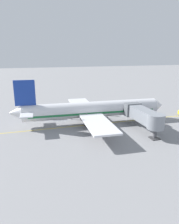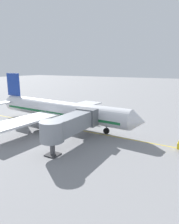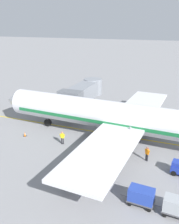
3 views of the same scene
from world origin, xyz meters
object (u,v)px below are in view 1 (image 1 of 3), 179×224
Objects in this scene: parked_airliner at (91,110)px; safety_cone_nose_left at (131,113)px; jet_bridge at (144,115)px; ground_crew_marshaller at (87,106)px; baggage_tug_lead at (82,109)px; ground_crew_wing_walker at (111,113)px; baggage_cart_second_in_train at (53,109)px; baggage_tug_trailing at (55,116)px; baggage_cart_front at (63,109)px; ground_crew_loader at (71,116)px.

parked_airliner is 13.37m from safety_cone_nose_left.
parked_airliner reaches higher than safety_cone_nose_left.
jet_bridge reaches higher than ground_crew_marshaller.
baggage_tug_lead is 8.93m from ground_crew_wing_walker.
jet_bridge is at bearing 39.65° from baggage_cart_second_in_train.
baggage_cart_second_in_train is 10.00m from ground_crew_marshaller.
safety_cone_nose_left is at bearing 163.34° from jet_bridge.
ground_crew_wing_walker is (1.69, 14.56, 0.24)m from baggage_tug_trailing.
jet_bridge is at bearing 18.02° from ground_crew_marshaller.
ground_crew_loader is at bearing 5.83° from baggage_cart_front.
jet_bridge reaches higher than baggage_cart_second_in_train.
jet_bridge is 18.03m from ground_crew_loader.
baggage_tug_trailing is 12.07m from ground_crew_marshaller.
ground_crew_loader reaches higher than safety_cone_nose_left.
ground_crew_loader is at bearing -91.09° from ground_crew_wing_walker.
baggage_tug_trailing is at bearing -58.08° from ground_crew_marshaller.
baggage_cart_front is 1.74× the size of ground_crew_marshaller.
jet_bridge is at bearing 10.54° from ground_crew_wing_walker.
parked_airliner is at bearing -11.33° from ground_crew_marshaller.
parked_airliner is 12.22m from jet_bridge.
baggage_tug_lead is 1.49× the size of ground_crew_loader.
parked_airliner is at bearing 44.83° from ground_crew_loader.
parked_airliner is 22.09× the size of ground_crew_wing_walker.
jet_bridge reaches higher than baggage_tug_lead.
parked_airliner is 22.09× the size of ground_crew_loader.
ground_crew_wing_walker reaches higher than baggage_cart_second_in_train.
parked_airliner is 8.02m from ground_crew_wing_walker.
jet_bridge reaches higher than safety_cone_nose_left.
parked_airliner is 6.07m from ground_crew_loader.
baggage_cart_second_in_train is 1.74× the size of ground_crew_loader.
baggage_cart_second_in_train is (-11.67, -7.62, -2.24)m from parked_airliner.
baggage_tug_lead is at bearing 77.54° from baggage_cart_second_in_train.
ground_crew_loader is at bearing -133.63° from jet_bridge.
ground_crew_loader is (-4.00, -3.98, -2.23)m from parked_airliner.
jet_bridge is 12.90m from safety_cone_nose_left.
ground_crew_loader is 16.53m from safety_cone_nose_left.
baggage_cart_front is 1.74× the size of ground_crew_wing_walker.
jet_bridge is 21.93m from baggage_tug_trailing.
baggage_cart_second_in_train is (-19.99, -16.57, -2.50)m from jet_bridge.
ground_crew_marshaller is at bearing 168.67° from parked_airliner.
baggage_cart_second_in_train is at bearing 177.73° from baggage_tug_trailing.
baggage_cart_second_in_train is (-1.73, -7.83, 0.24)m from baggage_tug_lead.
jet_bridge is 21.38m from ground_crew_marshaller.
baggage_cart_second_in_train is at bearing -111.68° from safety_cone_nose_left.
baggage_tug_trailing reaches higher than safety_cone_nose_left.
baggage_tug_trailing is 0.90× the size of baggage_cart_front.
baggage_cart_second_in_train is (-0.23, -2.88, 0.00)m from baggage_cart_front.
parked_airliner is at bearing -1.20° from baggage_tug_lead.
baggage_cart_second_in_train is 8.49m from ground_crew_loader.
baggage_tug_trailing is (-5.49, -7.86, -2.47)m from parked_airliner.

